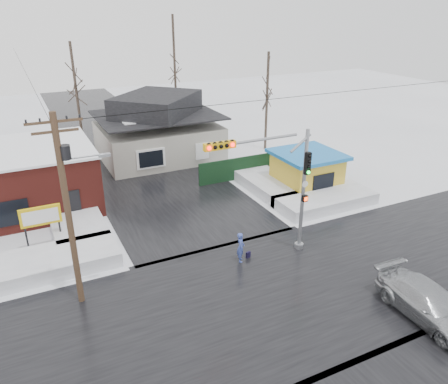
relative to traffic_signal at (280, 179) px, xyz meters
name	(u,v)px	position (x,y,z in m)	size (l,w,h in m)	color
ground	(266,296)	(-2.43, -2.97, -4.54)	(120.00, 120.00, 0.00)	white
road_ns	(266,295)	(-2.43, -2.97, -4.53)	(10.00, 120.00, 0.02)	black
road_ew	(266,295)	(-2.43, -2.97, -4.53)	(120.00, 10.00, 0.02)	black
snowbank_nw	(50,262)	(-11.43, 4.03, -4.14)	(7.00, 3.00, 0.80)	white
snowbank_ne	(325,200)	(6.57, 4.03, -4.14)	(7.00, 3.00, 0.80)	white
snowbank_nside_w	(74,217)	(-9.43, 9.03, -4.14)	(3.00, 8.00, 0.80)	white
snowbank_nside_e	(263,181)	(4.57, 9.03, -4.14)	(3.00, 8.00, 0.80)	white
traffic_signal	(280,179)	(0.00, 0.00, 0.00)	(6.05, 0.68, 7.00)	gray
utility_pole	(68,202)	(-10.36, 0.53, 0.57)	(3.15, 0.44, 9.00)	#382619
marquee_sign	(41,217)	(-11.43, 6.53, -2.62)	(2.20, 0.21, 2.55)	black
house	(158,129)	(-0.43, 19.03, -1.92)	(10.40, 8.40, 5.76)	#ABA89B
kiosk	(307,171)	(7.07, 7.03, -3.08)	(4.60, 4.60, 2.88)	gold
fence	(245,167)	(4.07, 11.03, -3.64)	(8.00, 0.12, 1.80)	black
tree_far_left	(73,66)	(-6.43, 23.03, 3.41)	(3.00, 3.00, 10.00)	#332821
tree_far_mid	(174,41)	(3.57, 25.03, 5.00)	(3.00, 3.00, 12.00)	#332821
tree_far_right	(268,73)	(9.57, 17.03, 2.62)	(3.00, 3.00, 9.00)	#332821
pedestrian	(241,247)	(-2.08, 0.30, -3.69)	(0.62, 0.41, 1.69)	#384B9F
car	(429,304)	(3.15, -7.46, -3.79)	(2.11, 5.19, 1.51)	#A5A7AC
shopping_bag	(248,255)	(-1.55, 0.40, -4.36)	(0.28, 0.12, 0.35)	black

